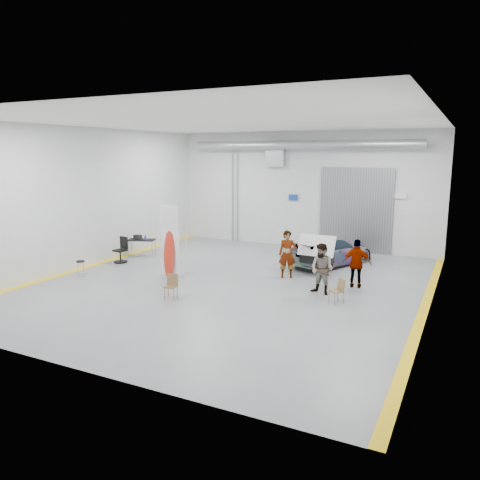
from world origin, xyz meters
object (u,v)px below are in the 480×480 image
at_px(person_c, 357,264).
at_px(shop_stool, 81,269).
at_px(person_b, 322,269).
at_px(folding_chair_near, 171,291).
at_px(sedan_car, 331,251).
at_px(person_a, 287,254).
at_px(work_table, 141,239).
at_px(surfboard_display, 170,247).
at_px(office_chair, 121,251).
at_px(folding_chair_far, 336,296).

relative_size(person_c, shop_stool, 2.68).
bearing_deg(person_c, person_b, 48.16).
bearing_deg(person_c, folding_chair_near, 29.41).
xyz_separation_m(sedan_car, person_b, (0.93, -4.47, 0.27)).
xyz_separation_m(sedan_car, person_c, (1.84, -3.09, 0.27)).
xyz_separation_m(person_a, work_table, (-7.78, 0.64, -0.15)).
distance_m(person_a, person_c, 2.79).
bearing_deg(surfboard_display, work_table, 144.81).
xyz_separation_m(folding_chair_near, shop_stool, (-4.83, 0.69, 0.08)).
bearing_deg(person_b, work_table, -177.29).
height_order(person_b, office_chair, person_b).
distance_m(folding_chair_near, work_table, 7.22).
bearing_deg(folding_chair_far, person_a, -179.32).
bearing_deg(surfboard_display, person_a, 28.53).
relative_size(sedan_car, shop_stool, 6.54).
distance_m(surfboard_display, folding_chair_far, 6.86).
height_order(person_b, folding_chair_near, person_b).
distance_m(person_b, person_c, 1.65).
distance_m(person_b, folding_chair_near, 5.30).
bearing_deg(folding_chair_near, surfboard_display, 113.41).
relative_size(person_b, office_chair, 1.59).
height_order(folding_chair_far, shop_stool, folding_chair_far).
distance_m(folding_chair_far, office_chair, 10.41).
bearing_deg(work_table, person_c, -4.35).
bearing_deg(office_chair, person_b, 5.15).
height_order(shop_stool, work_table, work_table).
bearing_deg(work_table, shop_stool, -84.89).
bearing_deg(work_table, office_chair, -86.51).
bearing_deg(office_chair, folding_chair_near, -24.95).
bearing_deg(surfboard_display, office_chair, 162.84).
distance_m(sedan_car, work_table, 9.03).
xyz_separation_m(sedan_car, office_chair, (-8.64, -3.80, -0.14)).
relative_size(person_c, work_table, 1.27).
xyz_separation_m(folding_chair_far, shop_stool, (-10.01, -1.34, 0.08)).
height_order(folding_chair_near, work_table, work_table).
xyz_separation_m(folding_chair_near, office_chair, (-5.12, 3.46, 0.25)).
relative_size(shop_stool, work_table, 0.47).
relative_size(person_b, work_table, 1.27).
distance_m(person_c, folding_chair_far, 2.24).
xyz_separation_m(person_c, work_table, (-10.57, 0.80, -0.10)).
bearing_deg(folding_chair_far, office_chair, -145.85).
xyz_separation_m(sedan_car, surfboard_display, (-5.12, -5.02, 0.60)).
distance_m(sedan_car, folding_chair_far, 5.50).
bearing_deg(folding_chair_near, person_c, 25.94).
distance_m(surfboard_display, work_table, 4.55).
bearing_deg(shop_stool, person_a, 26.25).
height_order(person_a, person_c, person_a).
bearing_deg(person_a, folding_chair_far, -62.04).
xyz_separation_m(person_b, surfboard_display, (-6.05, -0.55, 0.34)).
distance_m(folding_chair_far, work_table, 10.82).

